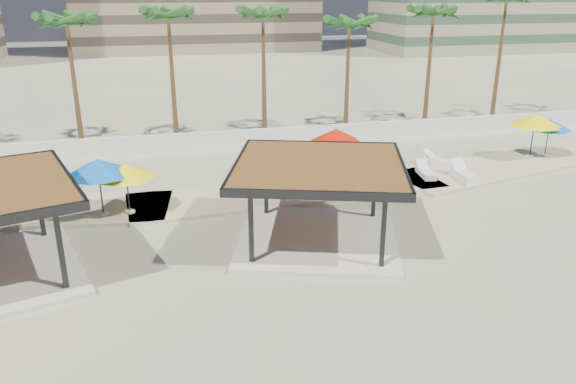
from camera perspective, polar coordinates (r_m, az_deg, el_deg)
name	(u,v)px	position (r m, az deg, el deg)	size (l,w,h in m)	color
ground	(285,258)	(21.72, -0.36, -6.77)	(200.00, 200.00, 0.00)	tan
promenade	(287,188)	(28.99, -0.05, 0.43)	(44.45, 7.97, 0.24)	#C6B284
boundary_wall	(226,140)	(36.33, -6.29, 5.27)	(56.00, 0.30, 1.20)	silver
pavilion_central	(319,195)	(22.43, 3.12, -0.31)	(8.37, 8.37, 3.36)	beige
umbrella_b	(126,171)	(25.84, -16.15, 2.07)	(2.97, 2.97, 2.31)	beige
umbrella_c	(336,135)	(30.58, 4.89, 5.77)	(3.57, 3.57, 2.46)	beige
umbrella_d	(550,124)	(37.06, 25.04, 6.25)	(2.58, 2.58, 2.28)	beige
umbrella_e	(535,120)	(36.35, 23.81, 6.72)	(3.95, 3.95, 2.66)	beige
umbrella_f	(98,167)	(25.85, -18.75, 2.42)	(3.17, 3.17, 2.63)	beige
lounger_a	(70,189)	(29.94, -21.29, 0.27)	(1.44, 2.11, 0.77)	silver
lounger_b	(426,173)	(31.34, 13.81, 1.92)	(0.86, 1.96, 0.72)	silver
lounger_c	(439,161)	(33.64, 15.10, 3.05)	(1.59, 1.94, 0.73)	silver
lounger_d	(464,175)	(31.44, 17.48, 1.68)	(0.85, 2.24, 0.83)	silver
palm_c	(67,25)	(37.28, -21.56, 15.49)	(3.00, 3.00, 8.82)	brown
palm_d	(168,19)	(37.82, -12.07, 16.83)	(3.00, 3.00, 9.09)	brown
palm_e	(263,18)	(38.04, -2.56, 17.22)	(3.00, 3.00, 9.08)	brown
palm_f	(349,27)	(39.89, 6.23, 16.35)	(3.00, 3.00, 8.40)	brown
palm_g	(433,17)	(41.91, 14.55, 16.87)	(3.00, 3.00, 9.05)	brown
palm_h	(506,2)	(45.49, 21.30, 17.50)	(3.00, 3.00, 9.99)	brown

